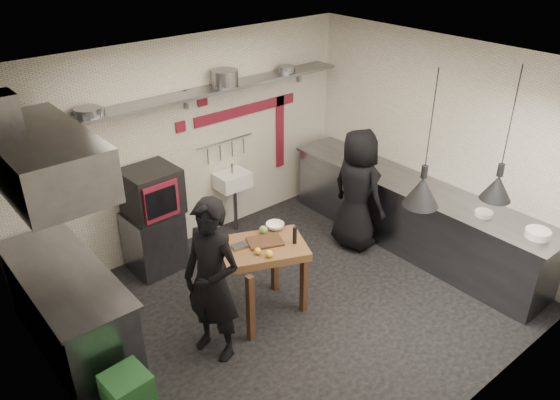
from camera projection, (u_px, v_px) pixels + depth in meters
floor at (293, 308)px, 6.38m from camera, size 5.00×5.00×0.00m
ceiling at (296, 71)px, 5.06m from camera, size 5.00×5.00×0.00m
wall_back at (188, 145)px, 7.14m from camera, size 5.00×0.04×2.80m
wall_front at (469, 300)px, 4.30m from camera, size 5.00×0.04×2.80m
wall_left at (56, 300)px, 4.30m from camera, size 0.04×4.20×2.80m
wall_right at (437, 145)px, 7.14m from camera, size 0.04×4.20×2.80m
red_band_horiz at (247, 110)px, 7.53m from camera, size 1.70×0.02×0.14m
red_band_vert at (280, 132)px, 8.10m from camera, size 0.14×0.02×1.10m
red_tile_a at (203, 101)px, 7.01m from camera, size 0.14×0.02×0.14m
red_tile_b at (181, 127)px, 6.94m from camera, size 0.14×0.02×0.14m
back_shelf at (191, 95)px, 6.68m from camera, size 4.60×0.34×0.04m
shelf_bracket_left at (30, 135)px, 5.75m from camera, size 0.04×0.06×0.24m
shelf_bracket_mid at (186, 100)px, 6.83m from camera, size 0.04×0.06×0.24m
shelf_bracket_right at (299, 74)px, 7.90m from camera, size 0.04×0.06×0.24m
pan_far_left at (88, 112)px, 5.91m from camera, size 0.30×0.30×0.09m
pan_mid_left at (94, 111)px, 5.95m from camera, size 0.30×0.30×0.07m
stock_pot at (225, 78)px, 6.91m from camera, size 0.35×0.35×0.20m
pan_right at (286, 69)px, 7.52m from camera, size 0.32×0.32×0.08m
oven_stand at (154, 240)px, 6.94m from camera, size 0.65×0.60×0.80m
combi_oven at (152, 191)px, 6.64m from camera, size 0.64×0.60×0.58m
oven_door at (162, 202)px, 6.41m from camera, size 0.45×0.05×0.46m
oven_glass at (161, 202)px, 6.39m from camera, size 0.40×0.03×0.34m
hand_sink at (233, 180)px, 7.62m from camera, size 0.46×0.34×0.22m
sink_tap at (232, 168)px, 7.54m from camera, size 0.03×0.03×0.14m
sink_drain at (235, 209)px, 7.80m from camera, size 0.06×0.06×0.66m
utensil_rail at (225, 141)px, 7.46m from camera, size 0.90×0.02×0.02m
counter_right at (412, 216)px, 7.38m from camera, size 0.70×3.80×0.90m
counter_right_top at (416, 186)px, 7.17m from camera, size 0.76×3.90×0.03m
plate_stack at (538, 234)px, 6.00m from camera, size 0.33×0.33×0.09m
small_bowl_right at (484, 213)px, 6.43m from camera, size 0.24×0.24×0.05m
counter_left at (71, 310)px, 5.66m from camera, size 0.70×1.90×0.90m
counter_left_top at (62, 274)px, 5.44m from camera, size 0.76×2.00×0.03m
extractor_hood at (42, 159)px, 4.89m from camera, size 0.78×1.60×0.50m
hood_duct at (2, 123)px, 4.56m from camera, size 0.28×0.28×0.50m
green_bin at (129, 396)px, 4.91m from camera, size 0.40×0.40×0.50m
prep_table at (263, 280)px, 6.11m from camera, size 1.10×0.95×0.92m
cutting_board at (265, 241)px, 5.93m from camera, size 0.45×0.39×0.02m
pepper_mill at (295, 235)px, 5.88m from camera, size 0.06×0.06×0.20m
lemon_a at (258, 251)px, 5.72m from camera, size 0.08×0.08×0.07m
lemon_b at (269, 254)px, 5.67m from camera, size 0.11×0.11×0.08m
veg_ball at (263, 230)px, 6.07m from camera, size 0.10×0.10×0.10m
steel_tray at (240, 246)px, 5.84m from camera, size 0.19×0.14×0.03m
bowl at (275, 226)px, 6.18m from camera, size 0.23×0.23×0.07m
heat_lamp_near at (429, 140)px, 5.53m from camera, size 0.46×0.46×1.49m
heat_lamp_far at (508, 136)px, 5.63m from camera, size 0.44×0.44×1.48m
chef_left at (212, 281)px, 5.36m from camera, size 0.61×0.75×1.79m
chef_right at (357, 190)px, 7.22m from camera, size 0.54×0.82×1.69m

